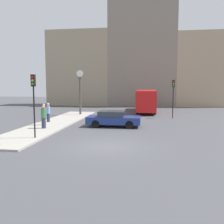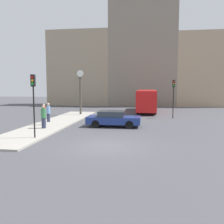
{
  "view_description": "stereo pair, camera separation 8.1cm",
  "coord_description": "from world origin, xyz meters",
  "views": [
    {
      "loc": [
        2.41,
        -13.94,
        3.48
      ],
      "look_at": [
        -0.61,
        6.65,
        1.27
      ],
      "focal_mm": 40.0,
      "sensor_mm": 36.0,
      "label": 1
    },
    {
      "loc": [
        2.48,
        -13.93,
        3.48
      ],
      "look_at": [
        -0.61,
        6.65,
        1.27
      ],
      "focal_mm": 40.0,
      "sensor_mm": 36.0,
      "label": 2
    }
  ],
  "objects": [
    {
      "name": "street_clock",
      "position": [
        -5.51,
        14.39,
        2.83
      ],
      "size": [
        0.87,
        0.32,
        5.18
      ],
      "color": "#4C473D",
      "rests_on": "sidewalk_corner"
    },
    {
      "name": "sidewalk_corner",
      "position": [
        -6.0,
        7.6,
        0.06
      ],
      "size": [
        3.34,
        19.2,
        0.12
      ],
      "primitive_type": "cube",
      "color": "#A39E93",
      "rests_on": "ground_plane"
    },
    {
      "name": "ground_plane",
      "position": [
        0.0,
        0.0,
        0.0
      ],
      "size": [
        120.0,
        120.0,
        0.0
      ],
      "primitive_type": "plane",
      "color": "#47474C"
    },
    {
      "name": "traffic_light_far",
      "position": [
        5.0,
        13.22,
        2.9
      ],
      "size": [
        0.26,
        0.24,
        4.07
      ],
      "color": "black",
      "rests_on": "ground_plane"
    },
    {
      "name": "traffic_light_near",
      "position": [
        -4.85,
        1.08,
        3.01
      ],
      "size": [
        0.26,
        0.24,
        4.06
      ],
      "color": "black",
      "rests_on": "sidewalk_corner"
    },
    {
      "name": "building_row",
      "position": [
        0.02,
        30.19,
        7.89
      ],
      "size": [
        30.7,
        5.0,
        19.3
      ],
      "color": "gray",
      "rests_on": "ground_plane"
    },
    {
      "name": "pedestrian_blue_stripe",
      "position": [
        -6.8,
        7.96,
        1.01
      ],
      "size": [
        0.34,
        0.34,
        1.75
      ],
      "color": "#2D334C",
      "rests_on": "sidewalk_corner"
    },
    {
      "name": "bus_distant",
      "position": [
        2.14,
        19.45,
        1.63
      ],
      "size": [
        2.42,
        9.79,
        2.86
      ],
      "color": "red",
      "rests_on": "ground_plane"
    },
    {
      "name": "pedestrian_red_top",
      "position": [
        -6.43,
        6.17,
        1.05
      ],
      "size": [
        0.32,
        0.32,
        1.82
      ],
      "color": "#2D334C",
      "rests_on": "sidewalk_corner"
    },
    {
      "name": "sedan_car",
      "position": [
        -0.52,
        6.8,
        0.69
      ],
      "size": [
        4.5,
        1.89,
        1.34
      ],
      "color": "navy",
      "rests_on": "ground_plane"
    },
    {
      "name": "pedestrian_green_hoodie",
      "position": [
        -5.78,
        4.59,
        1.01
      ],
      "size": [
        0.39,
        0.39,
        1.79
      ],
      "color": "#2D334C",
      "rests_on": "sidewalk_corner"
    }
  ]
}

